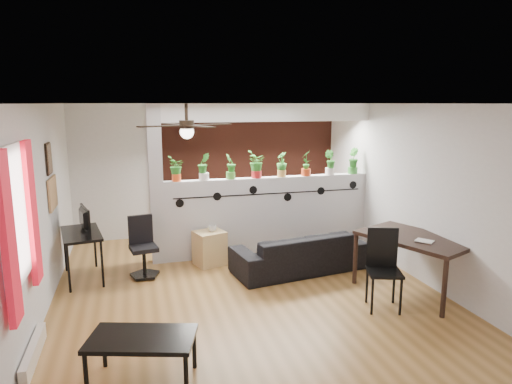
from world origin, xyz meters
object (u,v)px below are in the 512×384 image
potted_plant_6 (330,162)px  potted_plant_2 (231,166)px  potted_plant_0 (176,168)px  potted_plant_5 (306,162)px  coffee_table (142,341)px  potted_plant_1 (204,166)px  potted_plant_4 (282,164)px  cube_shelf (210,248)px  folding_chair (383,261)px  sofa (299,253)px  dining_table (415,242)px  ceiling_fan (187,127)px  potted_plant_7 (353,160)px  computer_desk (81,237)px  office_chair (143,251)px  potted_plant_3 (256,164)px  cup (212,228)px

potted_plant_6 → potted_plant_2: bearing=180.0°
potted_plant_0 → potted_plant_5: bearing=0.0°
coffee_table → potted_plant_1: bearing=71.4°
potted_plant_4 → potted_plant_6: (0.90, -0.00, 0.00)m
cube_shelf → potted_plant_6: bearing=-9.8°
potted_plant_2 → folding_chair: bearing=-59.3°
sofa → dining_table: size_ratio=1.17×
potted_plant_1 → folding_chair: size_ratio=0.44×
ceiling_fan → potted_plant_7: ceiling_fan is taller
ceiling_fan → potted_plant_0: 1.95m
computer_desk → dining_table: 4.82m
potted_plant_4 → potted_plant_1: bearing=-180.0°
office_chair → potted_plant_3: bearing=16.6°
potted_plant_0 → cube_shelf: potted_plant_0 is taller
potted_plant_4 → office_chair: bearing=-166.4°
potted_plant_3 → computer_desk: 3.01m
potted_plant_2 → potted_plant_1: bearing=-180.0°
potted_plant_1 → computer_desk: size_ratio=0.42×
potted_plant_7 → folding_chair: potted_plant_7 is taller
potted_plant_1 → coffee_table: 3.73m
cube_shelf → potted_plant_5: bearing=-7.6°
sofa → potted_plant_0: bearing=-37.6°
potted_plant_1 → potted_plant_4: 1.35m
potted_plant_6 → potted_plant_7: (0.45, 0.00, 0.02)m
potted_plant_2 → potted_plant_7: bearing=0.0°
potted_plant_6 → sofa: (-0.93, -0.98, -1.29)m
potted_plant_0 → computer_desk: bearing=-162.6°
potted_plant_0 → office_chair: 1.43m
sofa → potted_plant_5: bearing=-124.6°
potted_plant_6 → potted_plant_1: bearing=-180.0°
computer_desk → dining_table: dining_table is taller
potted_plant_2 → potted_plant_6: 1.81m
potted_plant_7 → dining_table: size_ratio=0.28×
coffee_table → cup: bearing=68.3°
potted_plant_5 → office_chair: 3.14m
cup → folding_chair: 2.82m
potted_plant_6 → coffee_table: (-3.39, -3.35, -1.17)m
potted_plant_1 → potted_plant_7: size_ratio=0.97×
potted_plant_3 → sofa: potted_plant_3 is taller
potted_plant_6 → office_chair: potted_plant_6 is taller
sofa → potted_plant_6: bearing=-142.2°
office_chair → dining_table: office_chair is taller
ceiling_fan → potted_plant_4: (1.83, 1.80, -0.74)m
potted_plant_2 → potted_plant_3: size_ratio=0.91×
potted_plant_1 → computer_desk: 2.18m
cup → office_chair: size_ratio=0.14×
cube_shelf → potted_plant_0: bearing=125.6°
ceiling_fan → folding_chair: (2.39, -0.67, -1.71)m
potted_plant_3 → folding_chair: (1.02, -2.47, -0.99)m
cube_shelf → office_chair: size_ratio=0.61×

